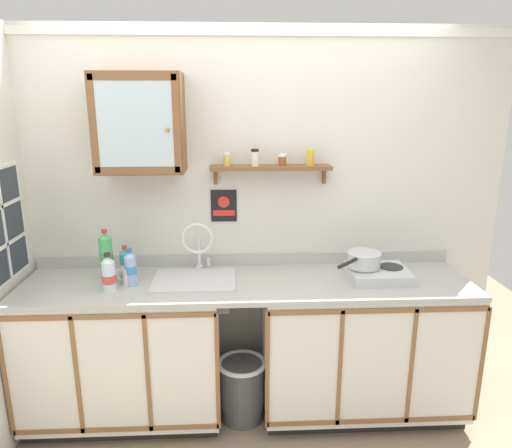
# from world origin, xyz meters

# --- Properties ---
(floor) EXTENTS (5.77, 5.77, 0.00)m
(floor) POSITION_xyz_m (0.00, 0.00, 0.00)
(floor) COLOR gray
(floor) RESTS_ON ground
(back_wall) EXTENTS (3.37, 0.07, 2.44)m
(back_wall) POSITION_xyz_m (0.00, 0.66, 1.23)
(back_wall) COLOR silver
(back_wall) RESTS_ON ground
(lower_cabinet_run) EXTENTS (1.21, 0.61, 0.89)m
(lower_cabinet_run) POSITION_xyz_m (-0.77, 0.34, 0.45)
(lower_cabinet_run) COLOR black
(lower_cabinet_run) RESTS_ON ground
(lower_cabinet_run_right) EXTENTS (1.29, 0.61, 0.89)m
(lower_cabinet_run_right) POSITION_xyz_m (0.74, 0.34, 0.45)
(lower_cabinet_run_right) COLOR black
(lower_cabinet_run_right) RESTS_ON ground
(countertop) EXTENTS (2.73, 0.63, 0.03)m
(countertop) POSITION_xyz_m (0.00, 0.33, 0.91)
(countertop) COLOR #B2B2AD
(countertop) RESTS_ON lower_cabinet_run
(backsplash) EXTENTS (2.73, 0.02, 0.08)m
(backsplash) POSITION_xyz_m (0.00, 0.62, 0.96)
(backsplash) COLOR #B2B2AD
(backsplash) RESTS_ON countertop
(sink) EXTENTS (0.50, 0.42, 0.48)m
(sink) POSITION_xyz_m (-0.32, 0.37, 0.90)
(sink) COLOR silver
(sink) RESTS_ON countertop
(hot_plate_stove) EXTENTS (0.36, 0.32, 0.07)m
(hot_plate_stove) POSITION_xyz_m (0.81, 0.35, 0.95)
(hot_plate_stove) COLOR silver
(hot_plate_stove) RESTS_ON countertop
(saucepan) EXTENTS (0.32, 0.32, 0.10)m
(saucepan) POSITION_xyz_m (0.72, 0.37, 1.04)
(saucepan) COLOR silver
(saucepan) RESTS_ON hot_plate_stove
(bottle_water_blue_0) EXTENTS (0.07, 0.07, 0.23)m
(bottle_water_blue_0) POSITION_xyz_m (-0.69, 0.31, 1.03)
(bottle_water_blue_0) COLOR #8CB7E0
(bottle_water_blue_0) RESTS_ON countertop
(bottle_soda_green_1) EXTENTS (0.08, 0.08, 0.32)m
(bottle_soda_green_1) POSITION_xyz_m (-0.85, 0.39, 1.07)
(bottle_soda_green_1) COLOR #4CB266
(bottle_soda_green_1) RESTS_ON countertop
(bottle_water_clear_2) EXTENTS (0.08, 0.08, 0.23)m
(bottle_water_clear_2) POSITION_xyz_m (-0.80, 0.23, 1.02)
(bottle_water_clear_2) COLOR silver
(bottle_water_clear_2) RESTS_ON countertop
(bottle_detergent_teal_3) EXTENTS (0.07, 0.07, 0.21)m
(bottle_detergent_teal_3) POSITION_xyz_m (-0.75, 0.41, 1.01)
(bottle_detergent_teal_3) COLOR teal
(bottle_detergent_teal_3) RESTS_ON countertop
(mug) EXTENTS (0.13, 0.09, 0.11)m
(mug) POSITION_xyz_m (-0.71, 0.32, 0.98)
(mug) COLOR white
(mug) RESTS_ON countertop
(wall_cabinet) EXTENTS (0.51, 0.30, 0.58)m
(wall_cabinet) POSITION_xyz_m (-0.62, 0.50, 1.86)
(wall_cabinet) COLOR brown
(spice_shelf) EXTENTS (0.76, 0.14, 0.23)m
(spice_shelf) POSITION_xyz_m (0.16, 0.57, 1.60)
(spice_shelf) COLOR brown
(warning_sign) EXTENTS (0.17, 0.01, 0.21)m
(warning_sign) POSITION_xyz_m (-0.14, 0.63, 1.33)
(warning_sign) COLOR black
(trash_bin) EXTENTS (0.31, 0.31, 0.40)m
(trash_bin) POSITION_xyz_m (-0.04, 0.28, 0.21)
(trash_bin) COLOR #4C4C51
(trash_bin) RESTS_ON ground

